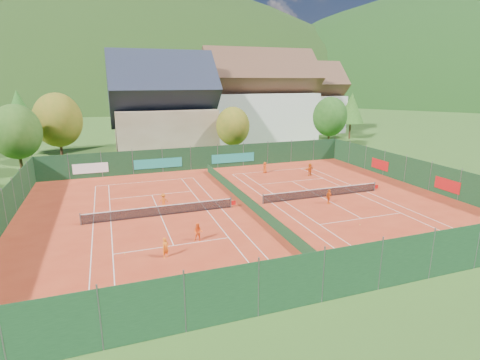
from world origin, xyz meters
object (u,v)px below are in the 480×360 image
(hotel_block_b, at_px, (304,102))
(player_right_near, at_px, (329,197))
(player_left_far, at_px, (163,200))
(player_left_near, at_px, (166,248))
(chalet, at_px, (163,111))
(ball_hopper, at_px, (466,234))
(player_left_mid, at_px, (198,232))
(player_right_far_a, at_px, (265,167))
(hotel_block_a, at_px, (259,102))
(player_right_far_b, at_px, (310,169))

(hotel_block_b, xyz_separation_m, player_right_near, (-22.51, -46.03, -5.90))
(player_left_far, bearing_deg, player_right_near, 166.35)
(player_left_far, bearing_deg, player_left_near, 84.80)
(chalet, bearing_deg, player_right_near, -71.86)
(ball_hopper, relative_size, player_left_mid, 0.57)
(chalet, bearing_deg, player_right_far_a, -62.67)
(hotel_block_a, bearing_deg, chalet, -162.47)
(player_right_far_a, relative_size, player_right_far_b, 0.89)
(hotel_block_b, height_order, ball_hopper, hotel_block_b)
(player_right_far_b, bearing_deg, hotel_block_a, -117.01)
(hotel_block_a, distance_m, player_left_near, 50.99)
(player_left_mid, bearing_deg, chalet, 106.72)
(ball_hopper, relative_size, player_left_far, 0.61)
(hotel_block_b, relative_size, player_left_near, 12.21)
(player_left_mid, distance_m, player_right_far_b, 22.60)
(player_right_far_b, bearing_deg, player_right_far_a, -51.58)
(player_left_near, distance_m, player_left_far, 10.41)
(player_left_near, distance_m, player_right_far_a, 24.77)
(player_left_far, bearing_deg, ball_hopper, 145.22)
(player_left_far, distance_m, player_right_far_b, 19.61)
(player_left_mid, relative_size, player_right_near, 0.97)
(hotel_block_b, xyz_separation_m, player_left_mid, (-36.16, -50.21, -5.92))
(ball_hopper, xyz_separation_m, player_right_far_a, (-5.63, 24.00, 0.14))
(player_left_mid, height_order, player_right_near, player_right_near)
(hotel_block_a, xyz_separation_m, player_left_mid, (-22.16, -42.21, -6.68))
(player_right_near, bearing_deg, player_right_far_b, 47.78)
(chalet, bearing_deg, player_right_far_b, -56.80)
(player_right_near, bearing_deg, hotel_block_a, 55.63)
(chalet, xyz_separation_m, hotel_block_b, (33.00, 14.00, -0.01))
(chalet, distance_m, ball_hopper, 45.76)
(hotel_block_a, bearing_deg, ball_hopper, -94.35)
(hotel_block_a, relative_size, player_right_far_a, 15.44)
(player_left_near, bearing_deg, player_right_far_a, 18.34)
(ball_hopper, xyz_separation_m, player_left_mid, (-18.45, 6.50, 0.14))
(hotel_block_a, distance_m, player_left_mid, 48.14)
(player_right_far_b, bearing_deg, ball_hopper, 75.32)
(player_left_near, relative_size, player_right_near, 0.99)
(chalet, bearing_deg, hotel_block_b, 22.99)
(player_left_near, xyz_separation_m, player_left_far, (1.38, 10.31, -0.05))
(player_left_far, distance_m, player_right_near, 15.51)
(player_right_near, xyz_separation_m, player_right_far_b, (3.80, 10.19, 0.07))
(player_right_near, distance_m, player_right_far_b, 10.88)
(ball_hopper, bearing_deg, player_left_near, 167.57)
(ball_hopper, distance_m, player_left_mid, 19.56)
(player_left_far, relative_size, player_right_near, 0.91)
(hotel_block_a, bearing_deg, player_right_near, -102.61)
(player_right_far_b, bearing_deg, player_left_far, 0.08)
(chalet, distance_m, player_right_near, 34.22)
(ball_hopper, distance_m, player_left_far, 24.74)
(hotel_block_b, height_order, player_left_near, hotel_block_b)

